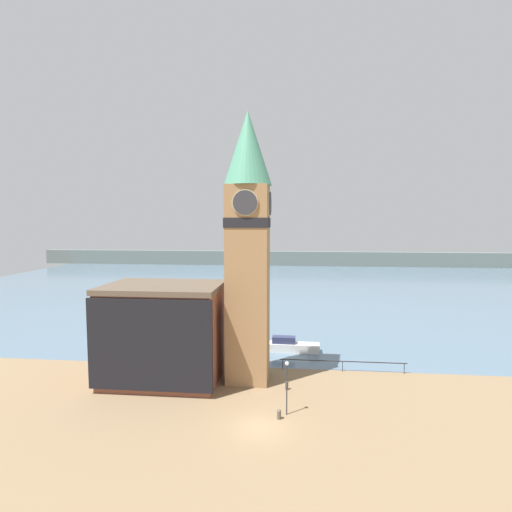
{
  "coord_description": "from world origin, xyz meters",
  "views": [
    {
      "loc": [
        2.6,
        -28.23,
        15.22
      ],
      "look_at": [
        -0.96,
        6.83,
        12.24
      ],
      "focal_mm": 28.0,
      "sensor_mm": 36.0,
      "label": 1
    }
  ],
  "objects_px": {
    "clock_tower": "(248,240)",
    "mooring_bollard_near": "(287,385)",
    "pier_building": "(164,332)",
    "boat_near": "(291,346)",
    "lamp_post": "(287,378)",
    "mooring_bollard_far": "(279,414)"
  },
  "relations": [
    {
      "from": "clock_tower",
      "to": "pier_building",
      "type": "height_order",
      "value": "clock_tower"
    },
    {
      "from": "pier_building",
      "to": "lamp_post",
      "type": "distance_m",
      "value": 13.43
    },
    {
      "from": "pier_building",
      "to": "mooring_bollard_far",
      "type": "height_order",
      "value": "pier_building"
    },
    {
      "from": "pier_building",
      "to": "mooring_bollard_near",
      "type": "relative_size",
      "value": 13.65
    },
    {
      "from": "clock_tower",
      "to": "pier_building",
      "type": "bearing_deg",
      "value": -173.64
    },
    {
      "from": "clock_tower",
      "to": "lamp_post",
      "type": "xyz_separation_m",
      "value": [
        3.89,
        -6.76,
        -10.58
      ]
    },
    {
      "from": "pier_building",
      "to": "boat_near",
      "type": "distance_m",
      "value": 16.07
    },
    {
      "from": "pier_building",
      "to": "mooring_bollard_far",
      "type": "distance_m",
      "value": 13.86
    },
    {
      "from": "clock_tower",
      "to": "mooring_bollard_near",
      "type": "height_order",
      "value": "clock_tower"
    },
    {
      "from": "mooring_bollard_far",
      "to": "mooring_bollard_near",
      "type": "bearing_deg",
      "value": 85.15
    },
    {
      "from": "boat_near",
      "to": "mooring_bollard_near",
      "type": "relative_size",
      "value": 7.56
    },
    {
      "from": "pier_building",
      "to": "boat_near",
      "type": "xyz_separation_m",
      "value": [
        12.13,
        9.74,
        -4.01
      ]
    },
    {
      "from": "lamp_post",
      "to": "mooring_bollard_far",
      "type": "bearing_deg",
      "value": -125.93
    },
    {
      "from": "mooring_bollard_near",
      "to": "mooring_bollard_far",
      "type": "distance_m",
      "value": 5.53
    },
    {
      "from": "clock_tower",
      "to": "mooring_bollard_near",
      "type": "distance_m",
      "value": 13.81
    },
    {
      "from": "boat_near",
      "to": "lamp_post",
      "type": "xyz_separation_m",
      "value": [
        -0.17,
        -15.6,
        2.32
      ]
    },
    {
      "from": "boat_near",
      "to": "pier_building",
      "type": "bearing_deg",
      "value": -139.87
    },
    {
      "from": "boat_near",
      "to": "lamp_post",
      "type": "distance_m",
      "value": 15.77
    },
    {
      "from": "mooring_bollard_near",
      "to": "mooring_bollard_far",
      "type": "height_order",
      "value": "mooring_bollard_near"
    },
    {
      "from": "mooring_bollard_near",
      "to": "pier_building",
      "type": "bearing_deg",
      "value": 174.54
    },
    {
      "from": "mooring_bollard_far",
      "to": "lamp_post",
      "type": "xyz_separation_m",
      "value": [
        0.57,
        0.78,
        2.57
      ]
    },
    {
      "from": "clock_tower",
      "to": "pier_building",
      "type": "relative_size",
      "value": 2.29
    }
  ]
}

